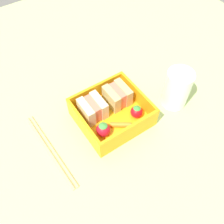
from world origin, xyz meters
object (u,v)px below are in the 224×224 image
carrot_stick_far_left (120,125)px  strawberry_far_left (137,112)px  sandwich_left (93,109)px  sandwich_center_left (117,96)px  chopstick_pair (51,150)px  strawberry_left (103,129)px  drinking_glass (177,89)px

carrot_stick_far_left → strawberry_far_left: (4.83, 0.40, 0.95)cm
sandwich_left → carrot_stick_far_left: sandwich_left is taller
sandwich_center_left → strawberry_far_left: (1.30, -5.82, -0.74)cm
chopstick_pair → sandwich_left: bearing=10.4°
sandwich_left → strawberry_left: bearing=-98.6°
strawberry_far_left → drinking_glass: 10.93cm
strawberry_left → carrot_stick_far_left: bearing=-7.9°
strawberry_left → carrot_stick_far_left: strawberry_left is taller
strawberry_far_left → chopstick_pair: 20.69cm
sandwich_left → sandwich_center_left: same height
sandwich_left → drinking_glass: size_ratio=0.57×
carrot_stick_far_left → chopstick_pair: bearing=165.5°
sandwich_left → sandwich_center_left: (6.75, 0.00, 0.00)cm
drinking_glass → strawberry_left: bearing=176.1°
sandwich_left → strawberry_left: (-0.85, -5.65, -0.57)cm
carrot_stick_far_left → strawberry_far_left: bearing=4.7°
sandwich_left → chopstick_pair: (-12.18, -2.24, -3.12)cm
sandwich_left → carrot_stick_far_left: 7.20cm
sandwich_center_left → drinking_glass: bearing=-30.2°
strawberry_left → chopstick_pair: 12.10cm
carrot_stick_far_left → chopstick_pair: 15.97cm
strawberry_left → drinking_glass: drinking_glass is taller
carrot_stick_far_left → drinking_glass: size_ratio=0.48×
drinking_glass → carrot_stick_far_left: bearing=177.2°
sandwich_left → chopstick_pair: size_ratio=0.27×
carrot_stick_far_left → chopstick_pair: (-15.40, 3.98, -1.42)cm
chopstick_pair → drinking_glass: (30.90, -4.74, 4.50)cm
chopstick_pair → carrot_stick_far_left: bearing=-14.5°
sandwich_left → strawberry_left: sandwich_left is taller
carrot_stick_far_left → chopstick_pair: size_ratio=0.22×
carrot_stick_far_left → strawberry_left: bearing=172.1°
sandwich_left → carrot_stick_far_left: size_ratio=1.19×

